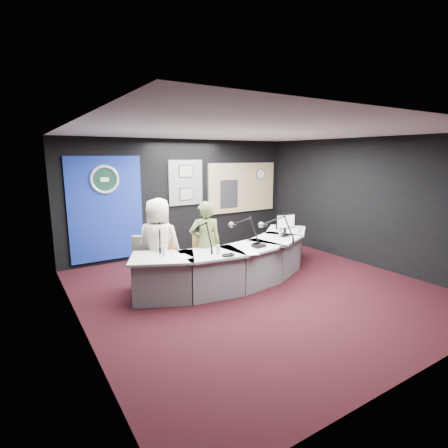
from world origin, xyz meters
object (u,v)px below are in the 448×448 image
armchair_right (206,259)px  person_woman (205,244)px  broadcast_desk (237,262)px  armchair_left (159,265)px  person_man (159,244)px

armchair_right → person_woman: 0.28m
armchair_right → person_woman: size_ratio=0.65×
armchair_right → person_woman: bearing=0.0°
broadcast_desk → person_woman: bearing=171.6°
armchair_left → person_woman: (0.79, -0.30, 0.34)m
person_woman → armchair_left: bearing=-1.5°
broadcast_desk → person_man: bearing=164.6°
broadcast_desk → armchair_left: bearing=164.6°
armchair_right → person_woman: (0.00, 0.00, 0.28)m
armchair_right → person_man: size_ratio=0.62×
broadcast_desk → armchair_right: armchair_right is taller
broadcast_desk → person_man: (-1.45, 0.40, 0.46)m
person_man → person_woman: size_ratio=1.05×
person_man → broadcast_desk: bearing=-154.1°
armchair_left → armchair_right: 0.85m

